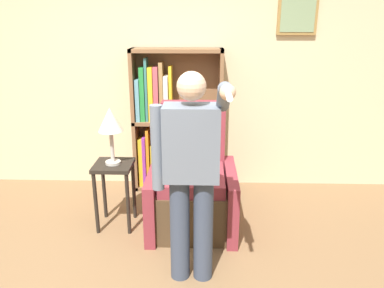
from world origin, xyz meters
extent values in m
cube|color=beige|center=(0.00, 2.03, 1.40)|extent=(8.00, 0.06, 2.80)
cube|color=olive|center=(1.46, 1.98, 2.09)|extent=(0.43, 0.04, 0.60)
cube|color=gray|center=(1.46, 1.96, 2.09)|extent=(0.37, 0.01, 0.54)
cube|color=brown|center=(-0.34, 1.85, 0.82)|extent=(0.04, 0.28, 1.65)
cube|color=brown|center=(0.64, 1.85, 0.82)|extent=(0.04, 0.28, 1.65)
cube|color=brown|center=(0.15, 1.98, 0.82)|extent=(1.03, 0.01, 1.65)
cube|color=brown|center=(0.15, 1.85, 0.02)|extent=(1.03, 0.28, 0.04)
cube|color=brown|center=(0.15, 1.85, 0.82)|extent=(1.03, 0.28, 0.04)
cube|color=brown|center=(0.15, 1.85, 1.63)|extent=(1.03, 0.28, 0.04)
cube|color=gold|center=(-0.29, 1.85, 0.33)|extent=(0.05, 0.19, 0.58)
cube|color=purple|center=(-0.24, 1.85, 0.34)|extent=(0.04, 0.23, 0.61)
cube|color=orange|center=(-0.20, 1.85, 0.39)|extent=(0.03, 0.23, 0.70)
cube|color=gold|center=(-0.15, 1.85, 0.29)|extent=(0.03, 0.17, 0.50)
cube|color=orange|center=(-0.10, 1.85, 0.38)|extent=(0.04, 0.17, 0.67)
cube|color=#1E47B2|center=(-0.06, 1.85, 0.28)|extent=(0.05, 0.19, 0.49)
cube|color=#1E47B2|center=(0.00, 1.85, 0.36)|extent=(0.04, 0.21, 0.63)
cube|color=black|center=(0.04, 1.85, 0.32)|extent=(0.03, 0.15, 0.56)
cube|color=#5B99A8|center=(-0.29, 1.85, 1.08)|extent=(0.04, 0.22, 0.47)
cube|color=#238438|center=(-0.24, 1.85, 1.15)|extent=(0.05, 0.19, 0.60)
cube|color=#337070|center=(-0.19, 1.85, 1.20)|extent=(0.03, 0.17, 0.70)
cube|color=gold|center=(-0.14, 1.85, 1.15)|extent=(0.05, 0.20, 0.61)
cube|color=#BC4C56|center=(-0.08, 1.85, 1.15)|extent=(0.05, 0.23, 0.61)
cube|color=#9E7A47|center=(-0.02, 1.85, 1.17)|extent=(0.04, 0.18, 0.66)
cube|color=white|center=(0.03, 1.85, 1.10)|extent=(0.05, 0.18, 0.51)
cube|color=gold|center=(0.08, 1.85, 1.15)|extent=(0.03, 0.17, 0.62)
cube|color=#4C3823|center=(0.35, 0.95, 0.23)|extent=(0.63, 0.77, 0.47)
cube|color=maroon|center=(0.35, 0.91, 0.53)|extent=(0.59, 0.65, 0.12)
cube|color=maroon|center=(0.35, 1.30, 0.71)|extent=(0.63, 0.16, 0.95)
cube|color=maroon|center=(-0.02, 0.95, 0.29)|extent=(0.10, 0.85, 0.59)
cube|color=maroon|center=(0.72, 0.95, 0.29)|extent=(0.10, 0.85, 0.59)
cylinder|color=#384256|center=(0.28, 0.19, 0.43)|extent=(0.15, 0.15, 0.85)
cylinder|color=#384256|center=(0.46, 0.19, 0.43)|extent=(0.15, 0.15, 0.85)
cube|color=slate|center=(0.37, 0.19, 1.12)|extent=(0.40, 0.24, 0.54)
sphere|color=#DBAD89|center=(0.37, 0.19, 1.53)|extent=(0.20, 0.20, 0.20)
cylinder|color=slate|center=(0.12, 0.19, 1.08)|extent=(0.09, 0.09, 0.63)
cylinder|color=slate|center=(0.58, 0.07, 1.48)|extent=(0.09, 0.28, 0.23)
cylinder|color=slate|center=(0.58, -0.17, 1.57)|extent=(0.08, 0.27, 0.10)
sphere|color=#DBAD89|center=(0.58, -0.30, 1.58)|extent=(0.09, 0.09, 0.09)
cylinder|color=white|center=(0.58, -0.40, 1.58)|extent=(0.04, 0.15, 0.04)
cube|color=black|center=(-0.40, 0.95, 0.64)|extent=(0.36, 0.36, 0.04)
cylinder|color=black|center=(-0.55, 0.80, 0.31)|extent=(0.04, 0.04, 0.62)
cylinder|color=black|center=(-0.25, 0.80, 0.31)|extent=(0.04, 0.04, 0.62)
cylinder|color=black|center=(-0.55, 1.10, 0.31)|extent=(0.04, 0.04, 0.62)
cylinder|color=black|center=(-0.25, 1.10, 0.31)|extent=(0.04, 0.04, 0.62)
cylinder|color=#B7B2A8|center=(-0.40, 0.95, 0.67)|extent=(0.14, 0.14, 0.02)
cylinder|color=#B7B2A8|center=(-0.40, 0.95, 0.83)|extent=(0.04, 0.04, 0.30)
cone|color=beige|center=(-0.40, 0.95, 1.09)|extent=(0.23, 0.23, 0.22)
camera|label=1|loc=(0.45, -2.32, 1.96)|focal=35.00mm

